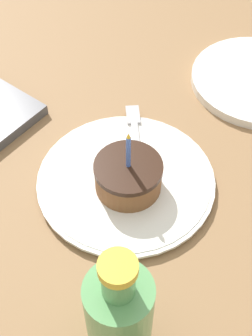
# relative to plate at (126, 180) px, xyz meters

# --- Properties ---
(ground_plane) EXTENTS (2.40, 2.40, 0.04)m
(ground_plane) POSITION_rel_plate_xyz_m (-0.01, -0.01, -0.03)
(ground_plane) COLOR olive
(ground_plane) RESTS_ON ground
(plate) EXTENTS (0.29, 0.29, 0.01)m
(plate) POSITION_rel_plate_xyz_m (0.00, 0.00, 0.00)
(plate) COLOR white
(plate) RESTS_ON ground_plane
(cake_slice) EXTENTS (0.11, 0.11, 0.12)m
(cake_slice) POSITION_rel_plate_xyz_m (0.01, 0.01, 0.03)
(cake_slice) COLOR brown
(cake_slice) RESTS_ON plate
(fork) EXTENTS (0.14, 0.13, 0.00)m
(fork) POSITION_rel_plate_xyz_m (-0.08, -0.04, 0.01)
(fork) COLOR #B2B2B7
(fork) RESTS_ON plate
(bottle) EXTENTS (0.08, 0.08, 0.21)m
(bottle) POSITION_rel_plate_xyz_m (0.21, 0.15, 0.08)
(bottle) COLOR #599959
(bottle) RESTS_ON ground_plane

